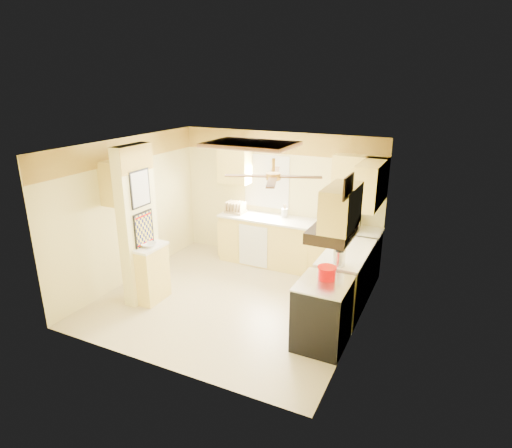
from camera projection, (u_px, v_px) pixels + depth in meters
The scene contains 34 objects.
floor at pixel (232, 299), 6.97m from camera, with size 4.00×4.00×0.00m, color beige.
ceiling at pixel (229, 146), 6.17m from camera, with size 4.00×4.00×0.00m, color white.
wall_back at pixel (279, 198), 8.19m from camera, with size 4.00×4.00×0.00m, color #F1E293.
wall_front at pixel (152, 276), 4.95m from camera, with size 4.00×4.00×0.00m, color #F1E293.
wall_left at pixel (130, 211), 7.39m from camera, with size 3.80×3.80×0.00m, color #F1E293.
wall_right at pixel (361, 248), 5.75m from camera, with size 3.80×3.80×0.00m, color #F1E293.
wallpaper_border at pixel (279, 143), 7.84m from camera, with size 4.00×0.02×0.40m, color #FFDB4B.
partition_column at pixel (138, 225), 6.65m from camera, with size 0.20×0.70×2.50m, color #F1E293.
partition_ledge at pixel (153, 275), 6.82m from camera, with size 0.25×0.55×0.90m, color #F4DE72.
ledge_top at pixel (151, 247), 6.67m from camera, with size 0.28×0.58×0.04m, color white.
lower_cabinets_back at pixel (296, 246), 7.99m from camera, with size 3.00×0.60×0.90m, color #F4DE72.
lower_cabinets_right at pixel (346, 280), 6.64m from camera, with size 0.60×1.40×0.90m, color #F4DE72.
countertop_back at pixel (297, 222), 7.83m from camera, with size 3.04×0.64×0.04m, color white.
countertop_right at pixel (348, 252), 6.49m from camera, with size 0.64×1.44×0.04m, color white.
dishwasher_panel at pixel (253, 246), 8.03m from camera, with size 0.58×0.02×0.80m, color white.
window at pixel (267, 181), 8.19m from camera, with size 0.92×0.02×1.02m.
upper_cab_back_left at pixel (235, 165), 8.20m from camera, with size 0.60×0.35×0.70m, color #F4DE72.
upper_cab_back_right at pixel (360, 176), 7.21m from camera, with size 0.90×0.35×0.70m, color #F4DE72.
upper_cab_right at pixel (371, 184), 6.69m from camera, with size 0.35×1.00×0.70m, color #F4DE72.
upper_cab_left_wall at pixel (124, 181), 6.91m from camera, with size 0.35×0.75×0.70m, color #F4DE72.
upper_cab_over_stove at pixel (341, 207), 5.13m from camera, with size 0.35×0.76×0.52m, color #F4DE72.
stove at pixel (322, 313), 5.67m from camera, with size 0.68×0.77×0.92m.
range_hood at pixel (332, 232), 5.27m from camera, with size 0.50×0.76×0.14m, color black.
poster_menu at pixel (140, 189), 6.41m from camera, with size 0.02×0.42×0.57m.
poster_nashville at pixel (144, 229), 6.62m from camera, with size 0.02×0.42×0.57m.
ceiling_light_panel at pixel (251, 145), 6.57m from camera, with size 1.35×0.95×0.06m.
ceiling_fan at pixel (273, 176), 5.23m from camera, with size 1.15×1.15×0.26m.
vent_grate at pixel (349, 187), 4.65m from camera, with size 0.02×0.40×0.25m, color black.
microwave at pixel (344, 220), 7.44m from camera, with size 0.54×0.37×0.30m, color white.
bowl at pixel (149, 245), 6.63m from camera, with size 0.22×0.22×0.05m, color white.
dutch_oven at pixel (327, 273), 5.61m from camera, with size 0.25×0.25×0.17m.
kettle at pixel (339, 258), 5.93m from camera, with size 0.17×0.17×0.26m.
dish_rack at pixel (235, 209), 8.31m from camera, with size 0.39×0.29×0.22m.
utensil_crock at pixel (285, 213), 8.05m from camera, with size 0.12×0.12×0.24m.
Camera 1 is at (3.03, -5.42, 3.41)m, focal length 30.00 mm.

